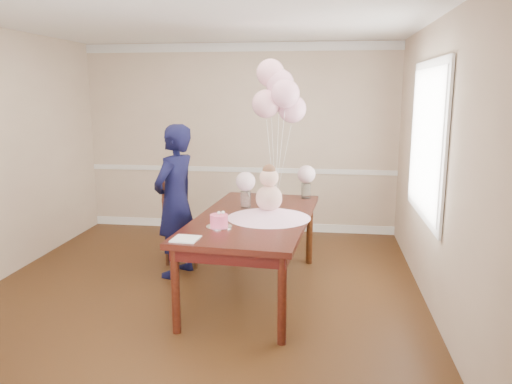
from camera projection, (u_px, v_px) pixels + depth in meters
name	position (u px, v px, depth m)	size (l,w,h in m)	color
floor	(199.00, 295.00, 5.05)	(4.50, 5.00, 0.00)	#311B0C
ceiling	(192.00, 16.00, 4.51)	(4.50, 5.00, 0.02)	white
wall_back	(240.00, 139.00, 7.21)	(4.50, 0.02, 2.70)	tan
wall_front	(61.00, 238.00, 2.36)	(4.50, 0.02, 2.70)	tan
wall_right	(439.00, 168.00, 4.48)	(0.02, 5.00, 2.70)	tan
chair_rail_trim	(240.00, 170.00, 7.29)	(4.50, 0.02, 0.07)	white
crown_molding	(239.00, 47.00, 6.94)	(4.50, 0.02, 0.12)	silver
baseboard_trim	(240.00, 225.00, 7.46)	(4.50, 0.02, 0.12)	white
window_frame	(427.00, 141.00, 4.93)	(0.02, 1.66, 1.56)	white
window_blinds	(425.00, 141.00, 4.93)	(0.01, 1.50, 1.40)	white
dining_table_top	(254.00, 218.00, 4.98)	(1.08, 2.17, 0.05)	black
table_apron	(254.00, 226.00, 5.00)	(0.98, 2.06, 0.11)	black
table_leg_fl	(176.00, 291.00, 4.20)	(0.08, 0.08, 0.76)	black
table_leg_fr	(282.00, 300.00, 4.01)	(0.08, 0.08, 0.76)	black
table_leg_bl	(235.00, 228.00, 6.11)	(0.08, 0.08, 0.76)	black
table_leg_br	(310.00, 233.00, 5.92)	(0.08, 0.08, 0.76)	black
baby_skirt	(269.00, 212.00, 4.88)	(0.82, 0.82, 0.11)	#FFBBE5
baby_torso	(269.00, 198.00, 4.85)	(0.26, 0.26, 0.26)	pink
baby_head	(269.00, 177.00, 4.81)	(0.18, 0.18, 0.18)	beige
baby_hair	(269.00, 171.00, 4.80)	(0.13, 0.13, 0.13)	brown
cake_platter	(219.00, 227.00, 4.55)	(0.24, 0.24, 0.01)	silver
birthday_cake	(219.00, 220.00, 4.54)	(0.16, 0.16, 0.11)	#FD5082
cake_flower_a	(219.00, 213.00, 4.53)	(0.03, 0.03, 0.03)	white
cake_flower_b	(223.00, 213.00, 4.54)	(0.03, 0.03, 0.03)	white
rose_vase_near	(246.00, 199.00, 5.30)	(0.11, 0.11, 0.17)	white
roses_near	(246.00, 181.00, 5.26)	(0.21, 0.21, 0.21)	beige
rose_vase_far	(306.00, 191.00, 5.75)	(0.11, 0.11, 0.17)	silver
roses_far	(306.00, 174.00, 5.71)	(0.21, 0.21, 0.21)	beige
napkin	(186.00, 239.00, 4.17)	(0.22, 0.22, 0.01)	silver
balloon_weight	(275.00, 202.00, 5.52)	(0.04, 0.04, 0.02)	silver
balloon_a	(266.00, 104.00, 5.33)	(0.30, 0.30, 0.30)	#F8B0C2
balloon_b	(285.00, 94.00, 5.21)	(0.30, 0.30, 0.30)	#FFB4D3
balloon_c	(280.00, 83.00, 5.36)	(0.30, 0.30, 0.30)	#F5ADCC
balloon_d	(270.00, 73.00, 5.38)	(0.30, 0.30, 0.30)	#FDB3CA
balloon_e	(292.00, 109.00, 5.37)	(0.30, 0.30, 0.30)	#F5ADC9
balloon_ribbon_a	(271.00, 161.00, 5.44)	(0.00, 0.00, 0.91)	white
balloon_ribbon_b	(280.00, 157.00, 5.38)	(0.00, 0.00, 1.02)	white
balloon_ribbon_c	(277.00, 151.00, 5.46)	(0.00, 0.00, 1.13)	white
balloon_ribbon_d	(273.00, 146.00, 5.47)	(0.00, 0.00, 1.24)	silver
balloon_ribbon_e	(283.00, 164.00, 5.46)	(0.00, 0.00, 0.86)	silver
dining_chair_seat	(187.00, 225.00, 5.96)	(0.44, 0.44, 0.05)	#36150E
chair_leg_fl	(167.00, 248.00, 5.88)	(0.04, 0.04, 0.43)	#35190E
chair_leg_fr	(195.00, 250.00, 5.78)	(0.04, 0.04, 0.43)	#351E0E
chair_leg_bl	(180.00, 239.00, 6.22)	(0.04, 0.04, 0.43)	#351D0E
chair_leg_br	(207.00, 241.00, 6.12)	(0.04, 0.04, 0.43)	#32180D
chair_back_post_l	(164.00, 204.00, 5.78)	(0.04, 0.04, 0.57)	#3C1910
chair_back_post_r	(177.00, 197.00, 6.12)	(0.04, 0.04, 0.57)	#361C0E
chair_slat_low	(171.00, 210.00, 5.98)	(0.03, 0.40, 0.05)	#341B0E
chair_slat_mid	(170.00, 197.00, 5.95)	(0.03, 0.40, 0.05)	#3E1911
chair_slat_top	(170.00, 184.00, 5.91)	(0.03, 0.40, 0.05)	black
woman	(175.00, 201.00, 5.47)	(0.61, 0.41, 1.69)	black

